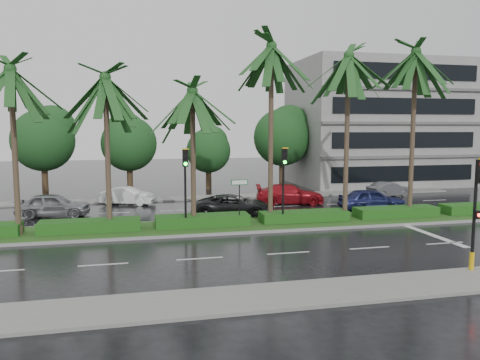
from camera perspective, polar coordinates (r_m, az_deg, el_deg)
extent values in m
plane|color=black|center=(25.98, 2.34, -6.05)|extent=(120.00, 120.00, 0.00)
cube|color=slate|center=(16.71, 11.83, -13.11)|extent=(40.00, 2.40, 0.12)
cube|color=slate|center=(37.49, -2.50, -2.09)|extent=(40.00, 2.00, 0.12)
cube|color=gray|center=(26.91, 1.77, -5.46)|extent=(36.00, 4.00, 0.14)
cube|color=#21521B|center=(26.90, 1.77, -5.30)|extent=(35.60, 3.70, 0.02)
cube|color=#214D16|center=(26.09, -17.80, -5.30)|extent=(5.20, 1.40, 0.60)
cube|color=#214D16|center=(26.25, -4.59, -4.93)|extent=(5.20, 1.40, 0.60)
cube|color=#214D16|center=(27.74, 7.80, -4.36)|extent=(5.20, 1.40, 0.60)
cube|color=#214D16|center=(30.36, 18.47, -3.69)|extent=(5.20, 1.40, 0.60)
cube|color=#214D16|center=(33.86, 27.19, -3.06)|extent=(5.20, 1.40, 0.60)
cube|color=silver|center=(32.40, -22.20, -4.02)|extent=(2.00, 0.12, 0.01)
cube|color=silver|center=(20.30, -16.33, -9.87)|extent=(2.00, 0.12, 0.01)
cube|color=silver|center=(31.99, -15.09, -3.89)|extent=(2.00, 0.12, 0.01)
cube|color=silver|center=(20.44, -4.91, -9.51)|extent=(2.00, 0.12, 0.01)
cube|color=silver|center=(32.08, -7.92, -3.70)|extent=(2.00, 0.12, 0.01)
cube|color=silver|center=(21.34, 5.91, -8.84)|extent=(2.00, 0.12, 0.01)
cube|color=silver|center=(32.66, -0.90, -3.46)|extent=(2.00, 0.12, 0.01)
cube|color=silver|center=(22.91, 15.52, -7.97)|extent=(2.00, 0.12, 0.01)
cube|color=silver|center=(33.71, 5.77, -3.18)|extent=(2.00, 0.12, 0.01)
cube|color=silver|center=(25.03, 23.66, -7.06)|extent=(2.00, 0.12, 0.01)
cube|color=silver|center=(35.18, 11.96, -2.88)|extent=(2.00, 0.12, 0.01)
cube|color=silver|center=(37.03, 17.59, -2.58)|extent=(2.00, 0.12, 0.01)
cube|color=silver|center=(39.21, 22.64, -2.29)|extent=(2.00, 0.12, 0.01)
cube|color=silver|center=(26.90, 21.98, -6.08)|extent=(0.40, 6.00, 0.01)
cylinder|color=#423026|center=(26.15, -25.77, 2.96)|extent=(0.28, 0.28, 8.34)
cylinder|color=#423026|center=(26.64, -25.35, -5.55)|extent=(0.40, 0.40, 0.44)
cylinder|color=#423026|center=(25.64, -15.84, 2.98)|extent=(0.28, 0.28, 8.06)
cylinder|color=#423026|center=(26.13, -15.58, -5.38)|extent=(0.40, 0.40, 0.44)
cylinder|color=#423026|center=(25.63, -5.74, 2.48)|extent=(0.28, 0.28, 7.42)
cylinder|color=#423026|center=(26.10, -5.65, -5.19)|extent=(0.40, 0.40, 0.44)
cylinder|color=#423026|center=(26.80, 3.78, 5.43)|extent=(0.28, 0.28, 10.00)
cylinder|color=#423026|center=(27.31, 3.71, -4.65)|extent=(0.40, 0.40, 0.44)
cylinder|color=#423026|center=(28.07, 12.88, 4.89)|extent=(0.28, 0.28, 9.58)
cylinder|color=#423026|center=(28.55, 12.65, -4.31)|extent=(0.40, 0.40, 0.44)
cylinder|color=#423026|center=(30.54, 20.30, 5.18)|extent=(0.28, 0.28, 10.01)
cylinder|color=#423026|center=(30.99, 19.95, -3.70)|extent=(0.40, 0.40, 0.44)
cylinder|color=black|center=(20.15, 26.60, -5.11)|extent=(0.12, 0.12, 3.40)
cube|color=black|center=(19.72, 27.24, 0.94)|extent=(0.30, 0.18, 0.90)
cylinder|color=gold|center=(20.44, 26.40, -8.82)|extent=(0.18, 0.18, 0.70)
cube|color=black|center=(19.94, 26.96, -3.78)|extent=(0.22, 0.16, 0.32)
cylinder|color=#FF0C05|center=(19.87, 27.13, -3.82)|extent=(0.12, 0.03, 0.12)
cylinder|color=black|center=(25.30, -6.67, -2.17)|extent=(0.12, 0.12, 3.40)
cube|color=black|center=(24.89, -6.69, 2.67)|extent=(0.30, 0.18, 0.90)
cube|color=gold|center=(24.74, -6.67, 3.76)|extent=(0.34, 0.12, 0.06)
cylinder|color=black|center=(24.77, -6.67, 3.35)|extent=(0.18, 0.04, 0.18)
cylinder|color=black|center=(24.79, -6.66, 2.66)|extent=(0.18, 0.04, 0.18)
cylinder|color=#0CE519|center=(24.81, -6.65, 1.97)|extent=(0.18, 0.04, 0.18)
cylinder|color=black|center=(26.46, 5.26, -1.77)|extent=(0.12, 0.12, 3.40)
cube|color=black|center=(26.07, 5.43, 2.85)|extent=(0.30, 0.18, 0.90)
cube|color=gold|center=(25.93, 5.53, 3.90)|extent=(0.34, 0.12, 0.06)
cylinder|color=black|center=(25.95, 5.51, 3.50)|extent=(0.18, 0.04, 0.18)
cylinder|color=black|center=(25.97, 5.50, 2.84)|extent=(0.18, 0.04, 0.18)
cylinder|color=#0CE519|center=(25.99, 5.50, 2.18)|extent=(0.18, 0.04, 0.18)
cylinder|color=black|center=(25.95, -0.07, -2.80)|extent=(0.06, 0.06, 2.60)
cube|color=#0C5926|center=(25.76, -0.06, -0.29)|extent=(0.95, 0.04, 0.30)
cube|color=white|center=(25.74, -0.05, -0.29)|extent=(0.85, 0.01, 0.22)
cylinder|color=#342A18|center=(42.82, -22.68, 0.10)|extent=(0.52, 0.52, 2.52)
sphere|color=#183C16|center=(42.61, -22.87, 4.48)|extent=(5.18, 5.18, 5.18)
sphere|color=#183C16|center=(42.89, -22.86, 5.83)|extent=(3.89, 3.89, 3.89)
cylinder|color=#342A18|center=(42.20, -13.27, 0.21)|extent=(0.52, 0.52, 2.33)
sphere|color=#183C16|center=(41.99, -13.38, 4.33)|extent=(4.80, 4.80, 4.80)
sphere|color=#183C16|center=(42.27, -13.41, 5.61)|extent=(3.60, 3.60, 3.60)
cylinder|color=#342A18|center=(42.75, -3.84, 0.19)|extent=(0.52, 0.52, 1.95)
sphere|color=#183C16|center=(42.55, -3.87, 3.59)|extent=(4.01, 4.01, 4.01)
sphere|color=#183C16|center=(42.82, -3.94, 4.65)|extent=(3.01, 3.01, 3.01)
cylinder|color=#342A18|center=(44.36, 5.12, 0.83)|extent=(0.52, 0.52, 2.60)
sphere|color=#183C16|center=(44.16, 5.16, 5.20)|extent=(5.35, 5.35, 5.35)
sphere|color=#183C16|center=(44.43, 5.05, 6.55)|extent=(4.02, 4.02, 4.02)
cylinder|color=#342A18|center=(47.00, 13.26, 0.89)|extent=(0.52, 0.52, 2.44)
sphere|color=#183C16|center=(46.81, 13.36, 4.76)|extent=(5.02, 5.02, 5.02)
sphere|color=#183C16|center=(47.07, 13.23, 5.96)|extent=(3.76, 3.76, 3.76)
cube|color=gray|center=(48.64, 16.34, 6.63)|extent=(16.00, 10.00, 12.00)
imported|color=gray|center=(31.71, -21.80, -2.84)|extent=(2.22, 4.60, 1.51)
imported|color=white|center=(35.10, -13.56, -1.89)|extent=(2.53, 4.13, 1.29)
imported|color=black|center=(29.71, -0.71, -3.12)|extent=(3.61, 5.36, 1.37)
imported|color=#A7121C|center=(34.57, 6.11, -1.73)|extent=(3.04, 5.31, 1.45)
imported|color=navy|center=(32.87, 15.77, -2.32)|extent=(2.27, 4.59, 1.50)
imported|color=#4F5154|center=(39.81, 17.68, -1.09)|extent=(2.07, 3.93, 1.23)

